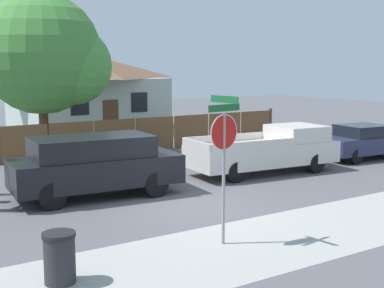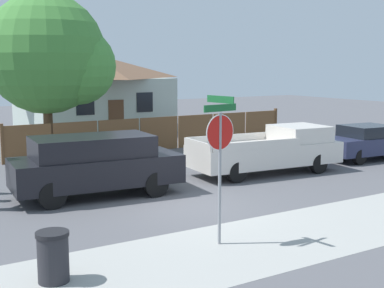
{
  "view_description": "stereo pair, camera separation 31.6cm",
  "coord_description": "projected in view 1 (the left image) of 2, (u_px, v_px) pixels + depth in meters",
  "views": [
    {
      "loc": [
        -7.81,
        -12.26,
        3.89
      ],
      "look_at": [
        0.6,
        0.64,
        1.6
      ],
      "focal_mm": 50.0,
      "sensor_mm": 36.0,
      "label": 1
    },
    {
      "loc": [
        -7.54,
        -12.43,
        3.89
      ],
      "look_at": [
        0.6,
        0.64,
        1.6
      ],
      "focal_mm": 50.0,
      "sensor_mm": 36.0,
      "label": 2
    }
  ],
  "objects": [
    {
      "name": "red_suv",
      "position": [
        95.0,
        164.0,
        15.76
      ],
      "size": [
        5.07,
        2.42,
        1.82
      ],
      "rotation": [
        0.0,
        0.0,
        -0.09
      ],
      "color": "black",
      "rests_on": "ground"
    },
    {
      "name": "house",
      "position": [
        86.0,
        91.0,
        31.77
      ],
      "size": [
        8.41,
        7.45,
        4.56
      ],
      "color": "#B2C1B7",
      "rests_on": "ground"
    },
    {
      "name": "stop_sign",
      "position": [
        224.0,
        144.0,
        11.39
      ],
      "size": [
        0.9,
        0.81,
        3.24
      ],
      "rotation": [
        0.0,
        0.0,
        0.13
      ],
      "color": "gray",
      "rests_on": "ground"
    },
    {
      "name": "parked_sedan",
      "position": [
        364.0,
        141.0,
        22.28
      ],
      "size": [
        4.29,
        2.16,
        1.42
      ],
      "rotation": [
        0.0,
        0.0,
        -0.09
      ],
      "color": "#282D4C",
      "rests_on": "ground"
    },
    {
      "name": "wooden_fence",
      "position": [
        155.0,
        134.0,
        24.54
      ],
      "size": [
        14.07,
        0.12,
        1.62
      ],
      "color": "brown",
      "rests_on": "ground"
    },
    {
      "name": "sidewalk_strip",
      "position": [
        273.0,
        240.0,
        11.97
      ],
      "size": [
        36.0,
        3.2,
        0.01
      ],
      "color": "#A3A39E",
      "rests_on": "ground"
    },
    {
      "name": "oak_tree",
      "position": [
        48.0,
        57.0,
        22.63
      ],
      "size": [
        5.39,
        5.13,
        6.92
      ],
      "color": "brown",
      "rests_on": "ground"
    },
    {
      "name": "trash_bin",
      "position": [
        60.0,
        258.0,
        9.55
      ],
      "size": [
        0.6,
        0.6,
        0.94
      ],
      "color": "#28282D",
      "rests_on": "ground"
    },
    {
      "name": "ground_plane",
      "position": [
        187.0,
        205.0,
        14.95
      ],
      "size": [
        80.0,
        80.0,
        0.0
      ],
      "primitive_type": "plane",
      "color": "#56565B"
    },
    {
      "name": "orange_pickup",
      "position": [
        268.0,
        150.0,
        19.38
      ],
      "size": [
        5.71,
        2.49,
        1.66
      ],
      "rotation": [
        0.0,
        0.0,
        -0.09
      ],
      "color": "silver",
      "rests_on": "ground"
    }
  ]
}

